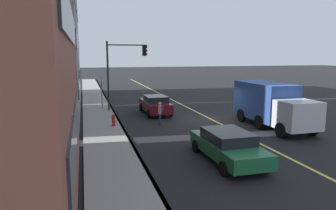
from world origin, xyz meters
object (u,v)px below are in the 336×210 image
car_green (228,145)px  fire_hydrant (114,121)px  traffic_light_mast (123,64)px  street_sign_post (102,91)px  truck_blue (271,104)px  car_maroon (155,104)px  pedestrian_with_backpack (160,112)px

car_green → fire_hydrant: (7.77, 4.36, -0.26)m
traffic_light_mast → street_sign_post: traffic_light_mast is taller
truck_blue → traffic_light_mast: bearing=46.2°
traffic_light_mast → car_green: bearing=-168.1°
car_maroon → car_green: (-11.87, -0.59, -0.05)m
car_green → traffic_light_mast: 14.45m
truck_blue → car_maroon: bearing=44.7°
traffic_light_mast → street_sign_post: bearing=61.9°
truck_blue → traffic_light_mast: 12.33m
car_maroon → pedestrian_with_backpack: (-4.03, 0.59, 0.15)m
street_sign_post → fire_hydrant: (-6.95, -0.30, -1.22)m
traffic_light_mast → street_sign_post: 3.04m
traffic_light_mast → car_maroon: bearing=-129.5°
fire_hydrant → street_sign_post: bearing=2.5°
truck_blue → traffic_light_mast: size_ratio=1.15×
car_green → traffic_light_mast: size_ratio=0.82×
car_green → pedestrian_with_backpack: size_ratio=3.00×
truck_blue → fire_hydrant: 10.49m
car_maroon → traffic_light_mast: (1.91, 2.31, 3.21)m
car_maroon → traffic_light_mast: bearing=50.5°
street_sign_post → fire_hydrant: bearing=-177.5°
truck_blue → pedestrian_with_backpack: size_ratio=4.24×
car_maroon → street_sign_post: street_sign_post is taller
pedestrian_with_backpack → street_sign_post: size_ratio=0.56×
truck_blue → pedestrian_with_backpack: 7.43m
traffic_light_mast → fire_hydrant: traffic_light_mast is taller
pedestrian_with_backpack → traffic_light_mast: bearing=16.2°
car_maroon → traffic_light_mast: traffic_light_mast is taller
truck_blue → pedestrian_with_backpack: (2.43, 7.00, -0.62)m
truck_blue → street_sign_post: truck_blue is taller
car_maroon → traffic_light_mast: size_ratio=0.80×
pedestrian_with_backpack → truck_blue: bearing=-109.2°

